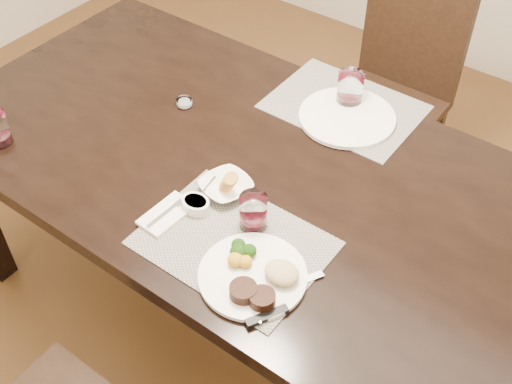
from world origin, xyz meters
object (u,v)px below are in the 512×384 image
Objects in this scene: chair_far at (395,84)px; far_plate at (347,117)px; wine_glass_near at (253,213)px; steak_knife at (274,308)px; cracker_bowl at (226,187)px; dinner_plate at (256,276)px.

chair_far is 0.65m from far_plate.
wine_glass_near is 0.33× the size of far_plate.
wine_glass_near reaches higher than steak_knife.
cracker_bowl is (-0.00, -1.06, 0.27)m from chair_far.
far_plate is at bearing -80.31° from chair_far.
cracker_bowl is 0.48m from far_plate.
dinner_plate is (0.25, -1.26, 0.27)m from chair_far.
cracker_bowl is at bearing 157.48° from wine_glass_near.
steak_knife is 0.80× the size of far_plate.
wine_glass_near reaches higher than dinner_plate.
cracker_bowl is at bearing -102.19° from far_plate.
dinner_plate is at bearing -77.84° from far_plate.
chair_far is 3.75× the size of steak_knife.
cracker_bowl is 1.65× the size of wine_glass_near.
steak_knife is at bearing -20.68° from dinner_plate.
dinner_plate is 0.18m from wine_glass_near.
cracker_bowl reaches higher than far_plate.
chair_far is at bearing 132.62° from steak_knife.
dinner_plate is 0.31m from cracker_bowl.
chair_far is 9.04× the size of wine_glass_near.
cracker_bowl is at bearing -90.07° from chair_far.
dinner_plate is at bearing -51.21° from wine_glass_near.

